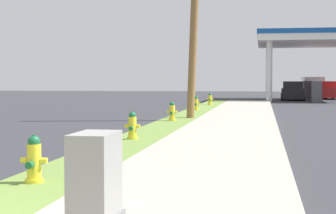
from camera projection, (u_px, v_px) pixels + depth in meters
The scene contains 10 objects.
fire_hydrant_nearest at pixel (34, 162), 9.02m from camera, with size 0.42×0.38×0.74m.
fire_hydrant_second at pixel (132, 127), 15.65m from camera, with size 0.42×0.38×0.74m.
fire_hydrant_third at pixel (172, 112), 22.66m from camera, with size 0.42×0.37×0.74m.
fire_hydrant_fourth at pixel (196, 104), 30.56m from camera, with size 0.42×0.37×0.74m.
fire_hydrant_fifth at pixel (210, 100), 37.27m from camera, with size 0.42×0.37×0.74m.
utility_pole_midground at pixel (194, 8), 24.25m from camera, with size 1.38×0.54×9.00m.
utility_cabinet at pixel (95, 182), 6.45m from camera, with size 0.49×0.86×1.01m.
car_red_by_near_pump at pixel (327, 91), 51.44m from camera, with size 2.23×4.62×1.57m.
car_black_by_far_pump at pixel (293, 92), 48.50m from camera, with size 2.16×4.59×1.57m.
truck_white_at_forecourt at pixel (311, 88), 55.27m from camera, with size 2.56×5.56×1.97m.
Camera 1 is at (4.09, -5.51, 1.72)m, focal length 62.34 mm.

